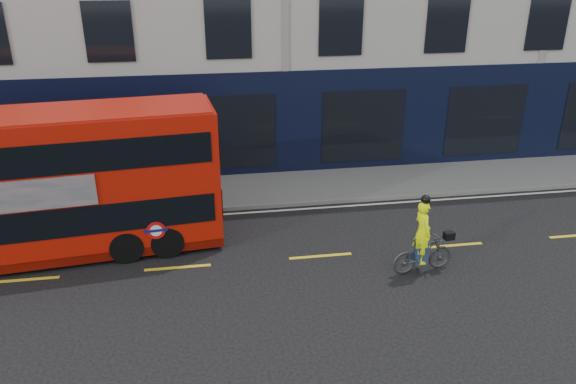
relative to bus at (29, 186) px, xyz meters
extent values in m
plane|color=black|center=(7.83, -2.85, -2.12)|extent=(120.00, 120.00, 0.00)
cube|color=slate|center=(7.83, 3.65, -2.06)|extent=(60.00, 3.00, 0.12)
cube|color=slate|center=(7.83, 2.15, -2.05)|extent=(60.00, 0.12, 0.13)
cube|color=black|center=(7.83, 5.13, -0.12)|extent=(50.00, 0.08, 4.00)
cube|color=silver|center=(7.83, 1.85, -2.11)|extent=(58.00, 0.10, 0.01)
cube|color=#BB1407|center=(-0.04, 0.00, 0.13)|extent=(10.37, 3.37, 3.66)
cube|color=#5D0A03|center=(-0.04, 0.00, -1.84)|extent=(10.36, 3.33, 0.28)
cube|color=black|center=(-0.04, 0.00, -0.68)|extent=(9.97, 3.37, 0.83)
cube|color=black|center=(-0.04, 0.00, 1.08)|extent=(9.97, 3.37, 0.83)
cube|color=#9B150B|center=(-0.04, 0.00, 1.97)|extent=(10.16, 3.26, 0.07)
cube|color=black|center=(5.04, 0.54, -0.68)|extent=(0.26, 2.08, 0.83)
cube|color=black|center=(5.04, 0.54, 1.08)|extent=(0.26, 2.08, 0.83)
cylinder|color=red|center=(3.31, -0.84, -1.19)|extent=(0.52, 0.07, 0.52)
cylinder|color=white|center=(3.31, -0.85, -1.19)|extent=(0.33, 0.05, 0.33)
cube|color=#0C1459|center=(3.31, -0.85, -1.19)|extent=(0.65, 0.09, 0.08)
cylinder|color=black|center=(3.46, 0.37, -1.65)|extent=(1.17, 2.45, 0.93)
cylinder|color=black|center=(2.35, 0.25, -1.65)|extent=(1.17, 2.45, 0.93)
imported|color=#404244|center=(10.37, -2.57, -1.59)|extent=(1.80, 0.73, 1.05)
imported|color=#DBFF03|center=(10.28, -2.58, -0.92)|extent=(0.50, 0.68, 1.73)
cube|color=black|center=(11.10, -2.47, -1.15)|extent=(0.29, 0.24, 0.21)
cube|color=navy|center=(10.28, -2.58, -1.50)|extent=(0.33, 0.39, 0.66)
sphere|color=black|center=(10.28, -2.58, 0.02)|extent=(0.24, 0.24, 0.24)
camera|label=1|loc=(4.73, -14.97, 5.85)|focal=35.00mm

